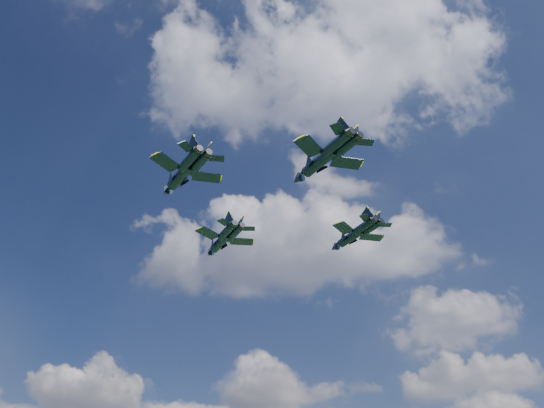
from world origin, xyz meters
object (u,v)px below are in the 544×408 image
(jet_lead, at_px, (220,243))
(jet_left, at_px, (180,177))
(jet_right, at_px, (350,238))
(jet_slot, at_px, (318,163))

(jet_lead, xyz_separation_m, jet_left, (0.16, -23.58, -0.44))
(jet_lead, height_order, jet_right, jet_lead)
(jet_left, xyz_separation_m, jet_slot, (22.72, -0.79, -1.20))
(jet_lead, xyz_separation_m, jet_slot, (22.88, -24.37, -1.65))
(jet_left, distance_m, jet_right, 34.15)
(jet_right, xyz_separation_m, jet_slot, (-2.97, -23.20, 0.76))
(jet_slot, bearing_deg, jet_left, 132.39)
(jet_left, bearing_deg, jet_right, -4.27)
(jet_lead, distance_m, jet_left, 23.59)
(jet_lead, bearing_deg, jet_left, -129.58)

